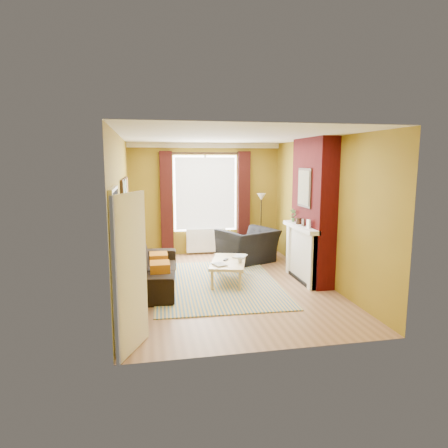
{
  "coord_description": "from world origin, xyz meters",
  "views": [
    {
      "loc": [
        -1.47,
        -7.25,
        2.36
      ],
      "look_at": [
        0.0,
        0.25,
        1.15
      ],
      "focal_mm": 32.0,
      "sensor_mm": 36.0,
      "label": 1
    }
  ],
  "objects_px": {
    "sofa": "(151,269)",
    "armchair": "(248,246)",
    "floor_lamp": "(261,206)",
    "coffee_table": "(228,263)",
    "wicker_stool": "(230,246)"
  },
  "relations": [
    {
      "from": "sofa",
      "to": "armchair",
      "type": "xyz_separation_m",
      "value": [
        2.26,
        1.42,
        0.05
      ]
    },
    {
      "from": "sofa",
      "to": "wicker_stool",
      "type": "bearing_deg",
      "value": -37.56
    },
    {
      "from": "armchair",
      "to": "floor_lamp",
      "type": "height_order",
      "value": "floor_lamp"
    },
    {
      "from": "floor_lamp",
      "to": "sofa",
      "type": "bearing_deg",
      "value": -142.28
    },
    {
      "from": "coffee_table",
      "to": "sofa",
      "type": "bearing_deg",
      "value": -164.45
    },
    {
      "from": "armchair",
      "to": "coffee_table",
      "type": "bearing_deg",
      "value": 37.45
    },
    {
      "from": "sofa",
      "to": "coffee_table",
      "type": "bearing_deg",
      "value": -85.82
    },
    {
      "from": "armchair",
      "to": "sofa",
      "type": "bearing_deg",
      "value": 7.41
    },
    {
      "from": "armchair",
      "to": "coffee_table",
      "type": "relative_size",
      "value": 0.86
    },
    {
      "from": "floor_lamp",
      "to": "wicker_stool",
      "type": "bearing_deg",
      "value": 178.24
    },
    {
      "from": "coffee_table",
      "to": "wicker_stool",
      "type": "bearing_deg",
      "value": 93.54
    },
    {
      "from": "armchair",
      "to": "wicker_stool",
      "type": "bearing_deg",
      "value": -95.82
    },
    {
      "from": "armchair",
      "to": "wicker_stool",
      "type": "xyz_separation_m",
      "value": [
        -0.26,
        0.77,
        -0.16
      ]
    },
    {
      "from": "sofa",
      "to": "armchair",
      "type": "height_order",
      "value": "armchair"
    },
    {
      "from": "sofa",
      "to": "armchair",
      "type": "distance_m",
      "value": 2.67
    }
  ]
}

